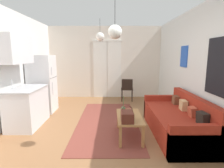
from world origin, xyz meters
TOP-DOWN VIEW (x-y plane):
  - ground_plane at (0.00, 0.00)m, footprint 4.81×7.49m
  - wall_back at (0.00, 3.49)m, footprint 4.41×0.13m
  - wall_right at (2.15, -0.00)m, footprint 0.12×7.09m
  - area_rug at (0.15, 0.85)m, footprint 1.43×3.12m
  - couch at (1.65, 0.20)m, footprint 0.92×2.03m
  - coffee_table at (0.60, 0.05)m, footprint 0.48×0.94m
  - bamboo_vase at (0.48, 0.12)m, footprint 0.08×0.08m
  - handbag at (0.53, -0.23)m, footprint 0.22×0.31m
  - refrigerator at (-1.74, 1.69)m, footprint 0.68×0.64m
  - kitchen_counter at (-1.74, 0.66)m, footprint 0.64×1.09m
  - accent_chair at (0.80, 2.82)m, footprint 0.46×0.44m
  - pendant_lamp_near at (0.29, -0.52)m, footprint 0.22×0.22m
  - pendant_lamp_far at (-0.09, 2.09)m, footprint 0.26×0.26m

SIDE VIEW (x-z plane):
  - ground_plane at x=0.00m, z-range -0.10..0.00m
  - area_rug at x=0.15m, z-range 0.00..0.01m
  - couch at x=1.65m, z-range -0.13..0.67m
  - coffee_table at x=0.60m, z-range 0.16..0.60m
  - accent_chair at x=0.80m, z-range 0.06..0.87m
  - bamboo_vase at x=0.48m, z-range 0.33..0.72m
  - handbag at x=0.53m, z-range 0.39..0.69m
  - kitchen_counter at x=-1.74m, z-range -0.26..1.82m
  - refrigerator at x=-1.74m, z-range 0.00..1.63m
  - wall_back at x=0.00m, z-range -0.01..2.68m
  - wall_right at x=2.15m, z-range 0.00..2.70m
  - pendant_lamp_near at x=0.29m, z-range 1.57..2.39m
  - pendant_lamp_far at x=-0.09m, z-range 1.84..2.50m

